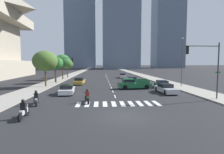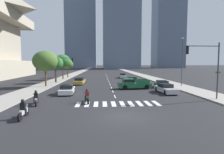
{
  "view_description": "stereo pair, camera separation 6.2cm",
  "coord_description": "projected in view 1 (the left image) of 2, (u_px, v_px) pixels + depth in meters",
  "views": [
    {
      "loc": [
        -1.74,
        -13.45,
        4.15
      ],
      "look_at": [
        0.0,
        14.28,
        2.0
      ],
      "focal_mm": 28.07,
      "sensor_mm": 36.0,
      "label": 1
    },
    {
      "loc": [
        -1.68,
        -13.45,
        4.15
      ],
      "look_at": [
        0.0,
        14.28,
        2.0
      ],
      "focal_mm": 28.07,
      "sensor_mm": 36.0,
      "label": 2
    }
  ],
  "objects": [
    {
      "name": "sedan_gold_4",
      "position": [
        79.0,
        81.0,
        34.93
      ],
      "size": [
        2.04,
        4.51,
        1.31
      ],
      "rotation": [
        0.0,
        0.0,
        1.51
      ],
      "color": "#B28E38",
      "rests_on": "ground"
    },
    {
      "name": "motorcycle_trailing",
      "position": [
        87.0,
        97.0,
        18.52
      ],
      "size": [
        0.83,
        2.07,
        1.49
      ],
      "rotation": [
        0.0,
        0.0,
        1.82
      ],
      "color": "black",
      "rests_on": "ground"
    },
    {
      "name": "sedan_green_3",
      "position": [
        162.0,
        84.0,
        29.96
      ],
      "size": [
        2.15,
        4.7,
        1.23
      ],
      "rotation": [
        0.0,
        0.0,
        -1.64
      ],
      "color": "#1E6038",
      "rests_on": "ground"
    },
    {
      "name": "motorcycle_lead",
      "position": [
        36.0,
        99.0,
        17.54
      ],
      "size": [
        0.93,
        2.04,
        1.49
      ],
      "rotation": [
        0.0,
        0.0,
        1.88
      ],
      "color": "black",
      "rests_on": "ground"
    },
    {
      "name": "sedan_white_0",
      "position": [
        67.0,
        90.0,
        23.9
      ],
      "size": [
        2.02,
        4.37,
        1.28
      ],
      "rotation": [
        0.0,
        0.0,
        1.63
      ],
      "color": "silver",
      "rests_on": "ground"
    },
    {
      "name": "crosswalk_near",
      "position": [
        118.0,
        104.0,
        18.06
      ],
      "size": [
        8.55,
        2.36,
        0.01
      ],
      "color": "silver",
      "rests_on": "ground"
    },
    {
      "name": "street_tree_third",
      "position": [
        62.0,
        61.0,
        44.42
      ],
      "size": [
        3.91,
        3.91,
        6.29
      ],
      "color": "#4C3823",
      "rests_on": "sidewalk_west"
    },
    {
      "name": "office_tower_left_skyline",
      "position": [
        81.0,
        0.0,
        168.26
      ],
      "size": [
        28.88,
        20.62,
        132.05
      ],
      "color": "slate",
      "rests_on": "ground"
    },
    {
      "name": "sidewalk_west",
      "position": [
        58.0,
        80.0,
        42.88
      ],
      "size": [
        4.0,
        260.0,
        0.15
      ],
      "primitive_type": "cube",
      "color": "gray",
      "rests_on": "ground"
    },
    {
      "name": "motorcycle_third",
      "position": [
        24.0,
        111.0,
        13.21
      ],
      "size": [
        0.7,
        2.12,
        1.49
      ],
      "rotation": [
        0.0,
        0.0,
        1.63
      ],
      "color": "black",
      "rests_on": "ground"
    },
    {
      "name": "sedan_silver_2",
      "position": [
        166.0,
        89.0,
        24.76
      ],
      "size": [
        1.96,
        4.79,
        1.29
      ],
      "rotation": [
        0.0,
        0.0,
        -1.52
      ],
      "color": "#B7BABF",
      "rests_on": "ground"
    },
    {
      "name": "street_tree_nearest",
      "position": [
        45.0,
        61.0,
        30.6
      ],
      "size": [
        4.25,
        4.25,
        6.23
      ],
      "color": "#4C3823",
      "rests_on": "sidewalk_west"
    },
    {
      "name": "pickup_truck",
      "position": [
        133.0,
        84.0,
        28.65
      ],
      "size": [
        5.4,
        2.47,
        1.67
      ],
      "rotation": [
        0.0,
        0.0,
        3.24
      ],
      "color": "#1E6038",
      "rests_on": "ground"
    },
    {
      "name": "lane_divider_center",
      "position": [
        108.0,
        79.0,
        45.92
      ],
      "size": [
        0.14,
        50.0,
        0.01
      ],
      "color": "silver",
      "rests_on": "ground"
    },
    {
      "name": "office_tower_center_skyline",
      "position": [
        120.0,
        12.0,
        136.12
      ],
      "size": [
        27.18,
        29.46,
        98.36
      ],
      "color": "slate",
      "rests_on": "ground"
    },
    {
      "name": "ground_plane",
      "position": [
        123.0,
        116.0,
        13.81
      ],
      "size": [
        800.0,
        800.0,
        0.0
      ],
      "primitive_type": "plane",
      "color": "#232326"
    },
    {
      "name": "street_lamp_east",
      "position": [
        182.0,
        59.0,
        31.01
      ],
      "size": [
        0.5,
        0.24,
        8.53
      ],
      "color": "#3F3F42",
      "rests_on": "sidewalk_east"
    },
    {
      "name": "sedan_silver_5",
      "position": [
        122.0,
        76.0,
        50.38
      ],
      "size": [
        1.92,
        4.67,
        1.3
      ],
      "rotation": [
        0.0,
        0.0,
        -1.62
      ],
      "color": "#B7BABF",
      "rests_on": "ground"
    },
    {
      "name": "sedan_silver_1",
      "position": [
        132.0,
        80.0,
        37.28
      ],
      "size": [
        1.93,
        4.4,
        1.25
      ],
      "rotation": [
        0.0,
        0.0,
        -1.56
      ],
      "color": "#B7BABF",
      "rests_on": "ground"
    },
    {
      "name": "street_tree_fourth",
      "position": [
        67.0,
        64.0,
        50.81
      ],
      "size": [
        3.29,
        3.29,
        5.24
      ],
      "color": "#4C3823",
      "rests_on": "sidewalk_west"
    },
    {
      "name": "traffic_signal_near",
      "position": [
        207.0,
        61.0,
        19.52
      ],
      "size": [
        4.17,
        0.28,
        6.33
      ],
      "rotation": [
        0.0,
        0.0,
        3.14
      ],
      "color": "#333335",
      "rests_on": "sidewalk_east"
    },
    {
      "name": "sidewalk_east",
      "position": [
        156.0,
        80.0,
        44.42
      ],
      "size": [
        4.0,
        260.0,
        0.15
      ],
      "primitive_type": "cube",
      "color": "gray",
      "rests_on": "ground"
    },
    {
      "name": "office_tower_right_skyline",
      "position": [
        168.0,
        0.0,
        160.17
      ],
      "size": [
        25.86,
        20.67,
        124.92
      ],
      "color": "slate",
      "rests_on": "ground"
    },
    {
      "name": "traffic_signal_far",
      "position": [
        63.0,
        65.0,
        36.38
      ],
      "size": [
        3.98,
        0.28,
        5.56
      ],
      "color": "#333335",
      "rests_on": "sidewalk_west"
    },
    {
      "name": "street_tree_second",
      "position": [
        55.0,
        63.0,
        37.19
      ],
      "size": [
        3.36,
        3.36,
        5.55
      ],
      "color": "#4C3823",
      "rests_on": "sidewalk_west"
    }
  ]
}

